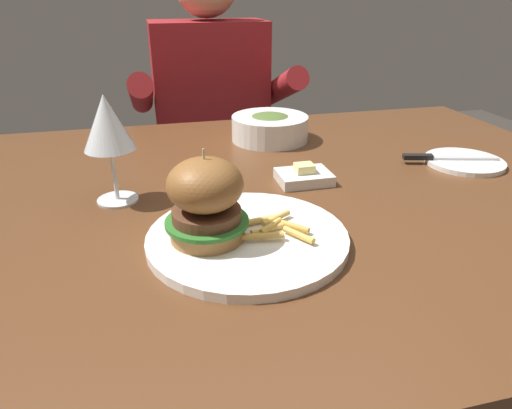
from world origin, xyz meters
TOP-DOWN VIEW (x-y plane):
  - dining_table at (0.00, 0.00)m, footprint 1.45×0.99m
  - main_plate at (-0.05, -0.17)m, footprint 0.29×0.29m
  - burger_sandwich at (-0.10, -0.17)m, footprint 0.12×0.12m
  - fries_pile at (-0.01, -0.17)m, footprint 0.12×0.10m
  - wine_glass at (-0.23, 0.02)m, footprint 0.08×0.08m
  - bread_plate at (0.46, 0.03)m, footprint 0.16×0.16m
  - table_knife at (0.41, 0.05)m, footprint 0.19×0.07m
  - butter_dish at (0.10, 0.02)m, footprint 0.10×0.08m
  - soup_bowl at (0.11, 0.29)m, footprint 0.18×0.18m
  - diner_person at (0.04, 0.77)m, footprint 0.51×0.36m

SIDE VIEW (x-z plane):
  - diner_person at x=0.04m, z-range -0.02..1.15m
  - dining_table at x=0.00m, z-range 0.29..1.03m
  - bread_plate at x=0.46m, z-range 0.74..0.75m
  - main_plate at x=-0.05m, z-range 0.74..0.75m
  - butter_dish at x=0.10m, z-range 0.73..0.77m
  - table_knife at x=0.41m, z-range 0.75..0.76m
  - fries_pile at x=-0.01m, z-range 0.75..0.77m
  - soup_bowl at x=0.11m, z-range 0.74..0.80m
  - burger_sandwich at x=-0.10m, z-range 0.75..0.88m
  - wine_glass at x=-0.23m, z-range 0.78..0.96m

